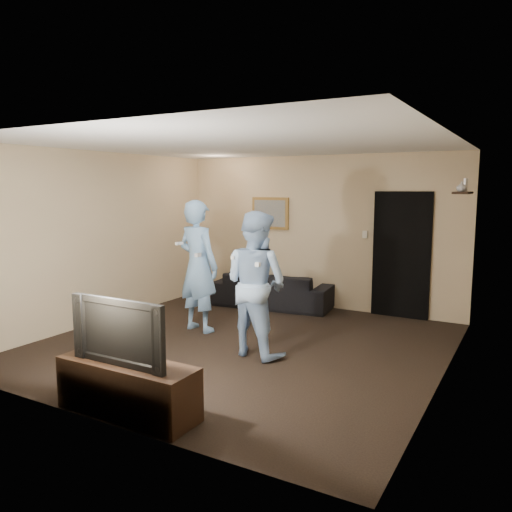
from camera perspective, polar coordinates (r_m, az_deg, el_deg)
The scene contains 19 objects.
ground at distance 6.70m, azimuth -1.55°, elevation -10.08°, with size 5.00×5.00×0.00m, color black.
ceiling at distance 6.40m, azimuth -1.63°, elevation 12.67°, with size 5.00×5.00×0.04m, color silver.
wall_back at distance 8.65m, azimuth 7.00°, elevation 2.74°, with size 5.00×0.04×2.60m, color tan.
wall_front at distance 4.49m, azimuth -18.30°, elevation -2.34°, with size 5.00×0.04×2.60m, color tan.
wall_left at distance 8.00m, azimuth -17.13°, elevation 2.04°, with size 0.04×5.00×2.60m, color tan.
wall_right at distance 5.57m, azimuth 21.02°, elevation -0.55°, with size 0.04×5.00×2.60m, color tan.
sofa at distance 8.69m, azimuth 1.95°, elevation -3.86°, with size 2.04×0.80×0.60m, color black.
throw_pillow at distance 8.94m, azimuth -1.40°, elevation -2.34°, with size 0.45×0.14×0.45m, color #17463D.
painting_frame at distance 8.99m, azimuth 1.65°, elevation 4.91°, with size 0.72×0.05×0.57m, color olive.
painting_canvas at distance 8.96m, azimuth 1.57°, elevation 4.90°, with size 0.62×0.01×0.47m, color slate.
doorway at distance 8.21m, azimuth 16.27°, elevation 0.10°, with size 0.90×0.06×2.00m, color black.
light_switch at distance 8.34m, azimuth 12.34°, elevation 2.43°, with size 0.08×0.02×0.12m, color silver.
wall_shelf at distance 7.31m, azimuth 22.57°, elevation 6.69°, with size 0.20×0.60×0.03m, color black.
shelf_vase at distance 7.16m, azimuth 22.45°, elevation 7.34°, with size 0.13×0.13×0.13m, color silver.
shelf_figurine at distance 7.53m, azimuth 22.82°, elevation 7.49°, with size 0.06×0.06×0.18m, color silver.
tv_console at distance 4.85m, azimuth -14.43°, elevation -14.39°, with size 1.37×0.44×0.49m, color black.
television at distance 4.67m, azimuth -14.66°, elevation -8.15°, with size 1.05×0.14×0.60m, color black.
wii_player_left at distance 7.19m, azimuth -6.62°, elevation -1.15°, with size 0.75×0.57×1.89m.
wii_player_right at distance 6.12m, azimuth -0.01°, elevation -3.18°, with size 0.98×0.83×1.78m.
Camera 1 is at (3.29, -5.46, 2.07)m, focal length 35.00 mm.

